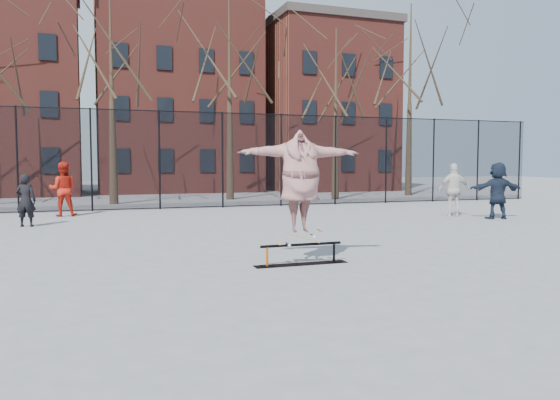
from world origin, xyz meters
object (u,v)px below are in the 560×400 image
object	(u,v)px
skater	(300,188)
bystander_navy	(497,191)
skate_rail	(301,256)
bystander_red	(63,189)
bystander_black	(26,200)
skateboard	(300,241)
bystander_white	(454,190)

from	to	relation	value
skater	bystander_navy	world-z (taller)	skater
skate_rail	bystander_red	world-z (taller)	bystander_red
bystander_red	bystander_black	bearing A→B (deg)	76.87
skateboard	bystander_navy	distance (m)	10.75
bystander_red	bystander_navy	world-z (taller)	bystander_red
skater	skateboard	bearing A→B (deg)	22.17
skater	bystander_red	xyz separation A→B (m)	(-4.55, 11.27, -0.48)
skate_rail	skater	world-z (taller)	skater
bystander_red	bystander_navy	bearing A→B (deg)	160.76
skater	bystander_red	distance (m)	12.16
bystander_red	bystander_navy	distance (m)	15.01
bystander_red	bystander_white	size ratio (longest dim) A/B	1.02
skate_rail	skateboard	world-z (taller)	skateboard
bystander_red	skateboard	bearing A→B (deg)	115.71
skater	bystander_red	size ratio (longest dim) A/B	1.21
bystander_white	skate_rail	bearing A→B (deg)	56.64
bystander_black	bystander_red	xyz separation A→B (m)	(0.91, 2.99, 0.18)
bystander_navy	bystander_red	bearing A→B (deg)	-9.76
skateboard	bystander_white	size ratio (longest dim) A/B	0.42
skate_rail	bystander_white	bearing A→B (deg)	38.17
skate_rail	bystander_black	world-z (taller)	bystander_black
skate_rail	bystander_red	distance (m)	12.19
bystander_navy	skate_rail	bearing A→B (deg)	43.55
skateboard	bystander_white	xyz separation A→B (m)	(8.42, 6.60, 0.49)
skateboard	bystander_black	world-z (taller)	bystander_black
skater	bystander_black	world-z (taller)	skater
skateboard	bystander_navy	world-z (taller)	bystander_navy
skater	bystander_white	bearing A→B (deg)	46.23
bystander_navy	skater	bearing A→B (deg)	43.49
skate_rail	bystander_navy	distance (m)	10.74
skate_rail	bystander_navy	size ratio (longest dim) A/B	0.95
skateboard	skate_rail	bearing A→B (deg)	0.00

